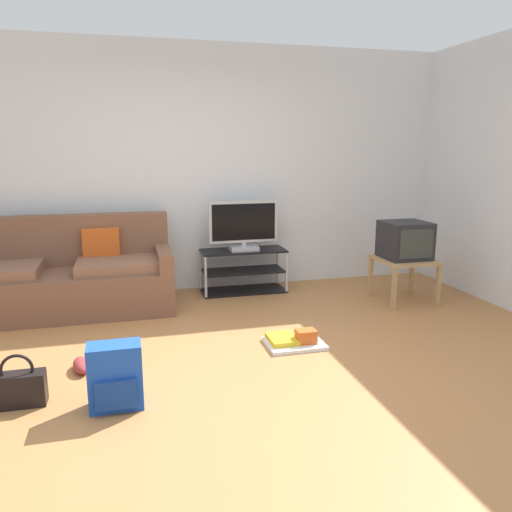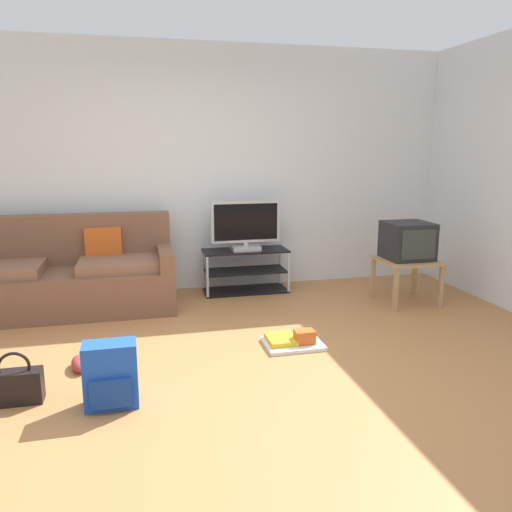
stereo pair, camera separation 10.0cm
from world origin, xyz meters
The scene contains 11 objects.
ground_plane centered at (0.00, 0.00, -0.01)m, with size 9.00×9.80×0.02m, color #B27542.
wall_back centered at (0.00, 2.45, 1.35)m, with size 9.00×0.10×2.70m, color silver.
couch centered at (-1.29, 1.89, 0.34)m, with size 2.14×0.85×0.92m.
tv_stand centered at (0.60, 2.12, 0.24)m, with size 0.94×0.39×0.48m.
flat_tv centered at (0.60, 2.10, 0.75)m, with size 0.76×0.22×0.55m.
side_table centered at (2.14, 1.34, 0.39)m, with size 0.56×0.56×0.46m.
crt_tv centered at (2.14, 1.36, 0.65)m, with size 0.45×0.44×0.38m.
backpack centered at (-0.76, -0.21, 0.20)m, with size 0.33×0.26×0.42m.
handbag centered at (-1.36, -0.04, 0.12)m, with size 0.32×0.13×0.34m.
sneakers_pair centered at (-0.92, 0.39, 0.04)m, with size 0.34×0.27×0.09m.
floor_tray centered at (0.63, 0.46, 0.04)m, with size 0.47×0.36×0.14m.
Camera 1 is at (-0.65, -3.24, 1.60)m, focal length 35.51 mm.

